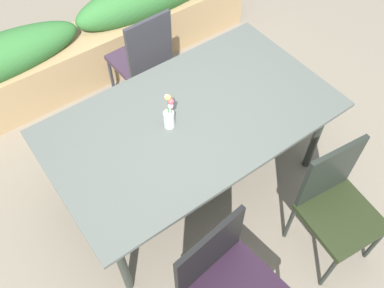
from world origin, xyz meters
The scene contains 7 objects.
ground_plane centered at (0.00, 0.00, 0.00)m, with size 12.00×12.00×0.00m, color #756B5B.
dining_table centered at (0.09, 0.01, 0.69)m, with size 1.89×1.09×0.75m.
chair_near_left centered at (-0.34, -0.92, 0.53)m, with size 0.54×0.54×0.90m.
chair_near_right centered at (0.53, -0.92, 0.51)m, with size 0.49×0.49×0.91m.
chair_far_side centered at (0.28, 0.93, 0.52)m, with size 0.44×0.44×0.94m.
flower_vase centered at (-0.06, 0.03, 0.85)m, with size 0.07×0.07×0.28m.
planter_box centered at (0.01, 1.55, 0.37)m, with size 3.45×0.44×0.79m.
Camera 1 is at (-0.94, -1.40, 2.75)m, focal length 38.28 mm.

